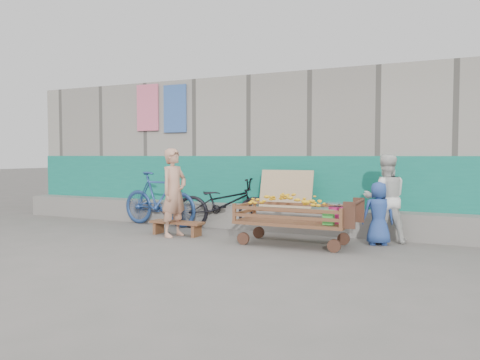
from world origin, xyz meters
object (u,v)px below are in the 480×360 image
at_px(vendor_man, 174,193).
at_px(bicycle_blue, 159,199).
at_px(banana_cart, 291,210).
at_px(child, 378,213).
at_px(woman, 385,198).
at_px(bench, 177,225).
at_px(bicycle_dark, 223,204).

xyz_separation_m(vendor_man, bicycle_blue, (-0.95, 0.93, -0.22)).
bearing_deg(vendor_man, banana_cart, -76.33).
relative_size(vendor_man, child, 1.53).
bearing_deg(banana_cart, woman, 31.63).
height_order(bench, woman, woman).
xyz_separation_m(vendor_man, bicycle_dark, (0.42, 1.06, -0.28)).
bearing_deg(bench, vendor_man, -80.35).
distance_m(woman, bicycle_dark, 3.01).
bearing_deg(vendor_man, bicycle_blue, 55.97).
distance_m(child, bicycle_blue, 4.31).
bearing_deg(bicycle_blue, vendor_man, -128.50).
relative_size(bench, bicycle_dark, 0.53).
distance_m(vendor_man, child, 3.43).
bearing_deg(woman, banana_cart, 13.15).
height_order(bench, child, child).
distance_m(bicycle_dark, bicycle_blue, 1.38).
bearing_deg(woman, bicycle_blue, -18.36).
height_order(bench, bicycle_dark, bicycle_dark).
bearing_deg(bench, bicycle_dark, 64.80).
bearing_deg(banana_cart, vendor_man, -176.56).
distance_m(bench, child, 3.43).
bearing_deg(vendor_man, child, -68.32).
distance_m(bench, bicycle_blue, 1.29).
relative_size(banana_cart, bicycle_blue, 1.06).
bearing_deg(bicycle_dark, banana_cart, -132.21).
xyz_separation_m(bicycle_dark, bicycle_blue, (-1.38, -0.13, 0.05)).
xyz_separation_m(vendor_man, child, (3.35, 0.68, -0.27)).
height_order(bicycle_dark, bicycle_blue, bicycle_blue).
xyz_separation_m(bench, bicycle_blue, (-0.93, 0.81, 0.36)).
distance_m(banana_cart, child, 1.37).
xyz_separation_m(bench, bicycle_dark, (0.44, 0.94, 0.31)).
height_order(banana_cart, bicycle_blue, bicycle_blue).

